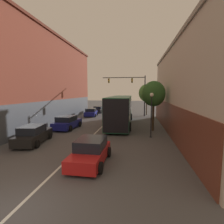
{
  "coord_description": "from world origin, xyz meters",
  "views": [
    {
      "loc": [
        4.37,
        -4.94,
        4.28
      ],
      "look_at": [
        1.32,
        15.36,
        1.9
      ],
      "focal_mm": 28.0,
      "sensor_mm": 36.0,
      "label": 1
    }
  ],
  "objects_px": {
    "bus": "(120,109)",
    "street_tree_far": "(147,93)",
    "parked_car_left_near": "(98,109)",
    "parked_car_left_far": "(33,135)",
    "hatchback_foreground": "(90,152)",
    "parked_car_left_mid": "(91,112)",
    "parked_car_left_distant": "(67,123)",
    "street_lamp": "(151,109)",
    "street_tree_near": "(154,94)",
    "traffic_signal_gantry": "(133,87)"
  },
  "relations": [
    {
      "from": "bus",
      "to": "street_tree_far",
      "type": "height_order",
      "value": "street_tree_far"
    },
    {
      "from": "parked_car_left_near",
      "to": "parked_car_left_far",
      "type": "height_order",
      "value": "parked_car_left_far"
    },
    {
      "from": "bus",
      "to": "parked_car_left_near",
      "type": "relative_size",
      "value": 3.01
    },
    {
      "from": "hatchback_foreground",
      "to": "street_tree_far",
      "type": "xyz_separation_m",
      "value": [
        4.32,
        22.76,
        3.38
      ]
    },
    {
      "from": "parked_car_left_mid",
      "to": "parked_car_left_far",
      "type": "distance_m",
      "value": 16.71
    },
    {
      "from": "parked_car_left_far",
      "to": "street_tree_far",
      "type": "relative_size",
      "value": 0.79
    },
    {
      "from": "hatchback_foreground",
      "to": "parked_car_left_distant",
      "type": "distance_m",
      "value": 10.64
    },
    {
      "from": "bus",
      "to": "parked_car_left_mid",
      "type": "bearing_deg",
      "value": 37.91
    },
    {
      "from": "parked_car_left_far",
      "to": "street_lamp",
      "type": "xyz_separation_m",
      "value": [
        9.85,
        3.41,
        1.97
      ]
    },
    {
      "from": "street_tree_far",
      "to": "street_lamp",
      "type": "bearing_deg",
      "value": -91.06
    },
    {
      "from": "parked_car_left_near",
      "to": "parked_car_left_far",
      "type": "relative_size",
      "value": 0.91
    },
    {
      "from": "hatchback_foreground",
      "to": "parked_car_left_distant",
      "type": "xyz_separation_m",
      "value": [
        -5.35,
        9.2,
        0.03
      ]
    },
    {
      "from": "hatchback_foreground",
      "to": "parked_car_left_far",
      "type": "distance_m",
      "value": 6.68
    },
    {
      "from": "parked_car_left_near",
      "to": "street_tree_far",
      "type": "distance_m",
      "value": 10.47
    },
    {
      "from": "bus",
      "to": "parked_car_left_far",
      "type": "height_order",
      "value": "bus"
    },
    {
      "from": "parked_car_left_far",
      "to": "street_tree_near",
      "type": "bearing_deg",
      "value": -65.85
    },
    {
      "from": "hatchback_foreground",
      "to": "parked_car_left_mid",
      "type": "relative_size",
      "value": 1.01
    },
    {
      "from": "bus",
      "to": "street_tree_near",
      "type": "distance_m",
      "value": 5.32
    },
    {
      "from": "parked_car_left_mid",
      "to": "parked_car_left_far",
      "type": "bearing_deg",
      "value": 173.0
    },
    {
      "from": "traffic_signal_gantry",
      "to": "street_lamp",
      "type": "distance_m",
      "value": 15.04
    },
    {
      "from": "hatchback_foreground",
      "to": "street_tree_far",
      "type": "distance_m",
      "value": 23.41
    },
    {
      "from": "parked_car_left_mid",
      "to": "traffic_signal_gantry",
      "type": "distance_m",
      "value": 8.6
    },
    {
      "from": "hatchback_foreground",
      "to": "traffic_signal_gantry",
      "type": "relative_size",
      "value": 0.53
    },
    {
      "from": "parked_car_left_distant",
      "to": "parked_car_left_far",
      "type": "bearing_deg",
      "value": 178.06
    },
    {
      "from": "hatchback_foreground",
      "to": "street_tree_near",
      "type": "distance_m",
      "value": 11.12
    },
    {
      "from": "street_lamp",
      "to": "street_tree_far",
      "type": "distance_m",
      "value": 16.16
    },
    {
      "from": "street_tree_near",
      "to": "street_lamp",
      "type": "bearing_deg",
      "value": -98.07
    },
    {
      "from": "hatchback_foreground",
      "to": "parked_car_left_mid",
      "type": "height_order",
      "value": "hatchback_foreground"
    },
    {
      "from": "street_tree_near",
      "to": "street_tree_far",
      "type": "bearing_deg",
      "value": 90.53
    },
    {
      "from": "parked_car_left_mid",
      "to": "street_tree_far",
      "type": "distance_m",
      "value": 10.72
    },
    {
      "from": "parked_car_left_distant",
      "to": "traffic_signal_gantry",
      "type": "relative_size",
      "value": 0.59
    },
    {
      "from": "parked_car_left_near",
      "to": "traffic_signal_gantry",
      "type": "height_order",
      "value": "traffic_signal_gantry"
    },
    {
      "from": "street_tree_far",
      "to": "hatchback_foreground",
      "type": "bearing_deg",
      "value": -100.76
    },
    {
      "from": "traffic_signal_gantry",
      "to": "street_tree_near",
      "type": "relative_size",
      "value": 1.39
    },
    {
      "from": "parked_car_left_far",
      "to": "street_lamp",
      "type": "relative_size",
      "value": 1.07
    },
    {
      "from": "parked_car_left_mid",
      "to": "parked_car_left_distant",
      "type": "relative_size",
      "value": 0.89
    },
    {
      "from": "parked_car_left_near",
      "to": "parked_car_left_far",
      "type": "bearing_deg",
      "value": 178.95
    },
    {
      "from": "hatchback_foreground",
      "to": "parked_car_left_mid",
      "type": "bearing_deg",
      "value": 16.13
    },
    {
      "from": "parked_car_left_distant",
      "to": "street_tree_far",
      "type": "bearing_deg",
      "value": -32.82
    },
    {
      "from": "parked_car_left_distant",
      "to": "street_lamp",
      "type": "bearing_deg",
      "value": -102.47
    },
    {
      "from": "parked_car_left_distant",
      "to": "street_tree_near",
      "type": "xyz_separation_m",
      "value": [
        9.79,
        0.43,
        3.33
      ]
    },
    {
      "from": "street_lamp",
      "to": "parked_car_left_distant",
      "type": "bearing_deg",
      "value": 164.83
    },
    {
      "from": "hatchback_foreground",
      "to": "street_tree_near",
      "type": "height_order",
      "value": "street_tree_near"
    },
    {
      "from": "hatchback_foreground",
      "to": "parked_car_left_near",
      "type": "xyz_separation_m",
      "value": [
        -5.28,
        25.14,
        -0.03
      ]
    },
    {
      "from": "bus",
      "to": "parked_car_left_mid",
      "type": "xyz_separation_m",
      "value": [
        -5.98,
        7.32,
        -1.4
      ]
    },
    {
      "from": "traffic_signal_gantry",
      "to": "parked_car_left_near",
      "type": "bearing_deg",
      "value": 151.8
    },
    {
      "from": "parked_car_left_distant",
      "to": "street_lamp",
      "type": "xyz_separation_m",
      "value": [
        9.37,
        -2.54,
        1.96
      ]
    },
    {
      "from": "street_tree_near",
      "to": "bus",
      "type": "bearing_deg",
      "value": 142.42
    },
    {
      "from": "parked_car_left_mid",
      "to": "street_tree_near",
      "type": "height_order",
      "value": "street_tree_near"
    },
    {
      "from": "traffic_signal_gantry",
      "to": "street_tree_far",
      "type": "height_order",
      "value": "traffic_signal_gantry"
    }
  ]
}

